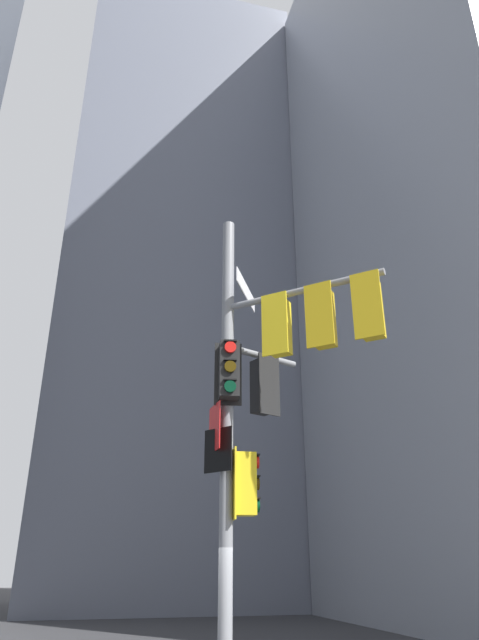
% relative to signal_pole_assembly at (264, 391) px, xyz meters
% --- Properties ---
extents(building_mid_block, '(14.27, 14.27, 42.34)m').
position_rel_signal_pole_assembly_xyz_m(building_mid_block, '(1.46, 27.24, 16.19)').
color(building_mid_block, slate).
rests_on(building_mid_block, ground).
extents(signal_pole_assembly, '(2.57, 2.83, 8.51)m').
position_rel_signal_pole_assembly_xyz_m(signal_pole_assembly, '(0.00, 0.00, 0.00)').
color(signal_pole_assembly, gray).
rests_on(signal_pole_assembly, ground).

